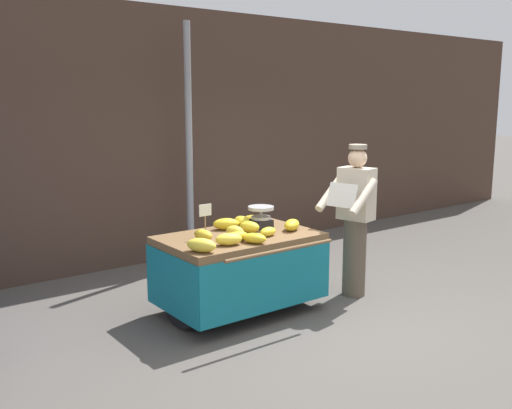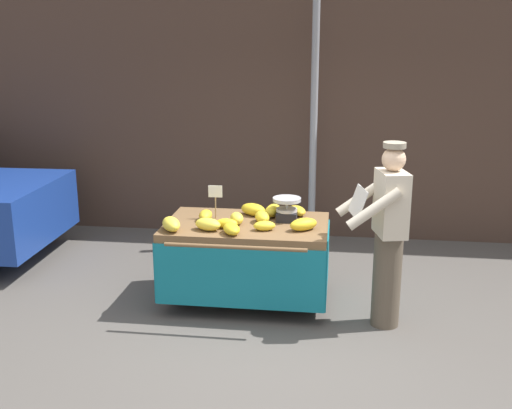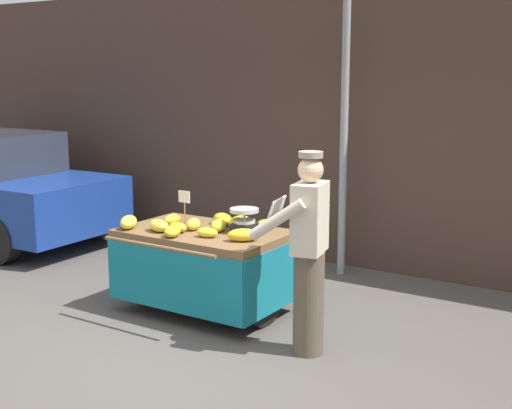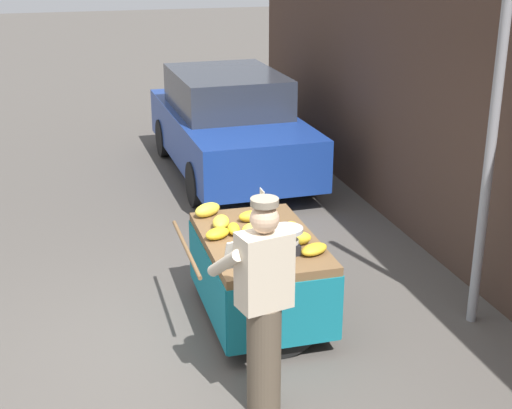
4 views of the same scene
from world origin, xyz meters
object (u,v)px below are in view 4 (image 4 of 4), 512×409
object	(u,v)px
banana_bunch_4	(221,222)
price_sign	(262,199)
banana_bunch_3	(314,249)
banana_bunch_9	(207,210)
banana_bunch_6	(234,229)
banana_bunch_8	(267,238)
banana_bunch_11	(217,233)
vendor_person	(263,306)
weighing_scale	(287,240)
banana_bunch_1	(296,238)
street_pole	(490,158)
banana_bunch_5	(252,229)
banana_bunch_10	(242,244)
parked_car	(229,124)
banana_bunch_7	(251,216)
banana_bunch_2	(259,259)
banana_bunch_0	(290,230)
banana_cart	(260,261)

from	to	relation	value
banana_bunch_4	price_sign	bearing A→B (deg)	91.01
banana_bunch_3	banana_bunch_9	bearing A→B (deg)	-148.41
price_sign	banana_bunch_3	world-z (taller)	price_sign
banana_bunch_6	banana_bunch_8	world-z (taller)	banana_bunch_8
banana_bunch_4	banana_bunch_9	world-z (taller)	banana_bunch_9
banana_bunch_11	vendor_person	world-z (taller)	vendor_person
price_sign	vendor_person	world-z (taller)	vendor_person
weighing_scale	banana_bunch_4	world-z (taller)	weighing_scale
banana_bunch_9	banana_bunch_1	bearing A→B (deg)	34.37
price_sign	street_pole	bearing A→B (deg)	63.75
banana_bunch_5	banana_bunch_9	distance (m)	0.65
banana_bunch_10	parked_car	distance (m)	4.76
banana_bunch_5	banana_bunch_7	xyz separation A→B (m)	(-0.33, 0.08, -0.00)
banana_bunch_3	banana_bunch_4	bearing A→B (deg)	-141.10
banana_bunch_1	banana_bunch_5	size ratio (longest dim) A/B	1.35
banana_bunch_6	banana_bunch_2	bearing A→B (deg)	3.16
street_pole	banana_bunch_4	world-z (taller)	street_pole
price_sign	banana_bunch_10	size ratio (longest dim) A/B	1.63
weighing_scale	price_sign	bearing A→B (deg)	-178.71
banana_bunch_4	parked_car	bearing A→B (deg)	165.60
banana_bunch_1	banana_bunch_6	xyz separation A→B (m)	(-0.39, -0.47, -0.01)
banana_bunch_7	banana_bunch_4	bearing A→B (deg)	-73.90
banana_bunch_2	parked_car	xyz separation A→B (m)	(-5.02, 0.94, -0.14)
parked_car	banana_bunch_5	bearing A→B (deg)	-10.70
banana_bunch_10	banana_bunch_3	bearing A→B (deg)	65.06
banana_bunch_9	banana_bunch_7	bearing A→B (deg)	56.18
banana_bunch_6	parked_car	distance (m)	4.41
banana_bunch_2	vendor_person	xyz separation A→B (m)	(0.77, -0.19, -0.01)
banana_bunch_7	banana_bunch_10	world-z (taller)	banana_bunch_7
banana_bunch_7	banana_bunch_3	bearing A→B (deg)	20.20
weighing_scale	banana_bunch_1	xyz separation A→B (m)	(-0.15, 0.14, -0.06)
price_sign	parked_car	size ratio (longest dim) A/B	0.09
weighing_scale	vendor_person	bearing A→B (deg)	-26.93
banana_bunch_5	parked_car	size ratio (longest dim) A/B	0.05
banana_bunch_8	banana_bunch_7	bearing A→B (deg)	179.87
banana_bunch_11	weighing_scale	bearing A→B (deg)	47.44
street_pole	banana_bunch_2	world-z (taller)	street_pole
banana_bunch_0	banana_bunch_10	world-z (taller)	banana_bunch_0
street_pole	vendor_person	world-z (taller)	street_pole
banana_bunch_9	vendor_person	xyz separation A→B (m)	(2.00, -0.01, -0.02)
vendor_person	price_sign	bearing A→B (deg)	164.34
banana_bunch_2	banana_bunch_3	xyz separation A→B (m)	(-0.10, 0.52, -0.01)
price_sign	banana_bunch_4	distance (m)	0.45
banana_bunch_5	banana_bunch_9	bearing A→B (deg)	-153.07
banana_cart	banana_bunch_10	bearing A→B (deg)	-46.87
banana_bunch_5	price_sign	bearing A→B (deg)	145.33
weighing_scale	banana_bunch_4	size ratio (longest dim) A/B	1.07
banana_cart	banana_bunch_4	distance (m)	0.52
banana_bunch_6	banana_bunch_10	world-z (taller)	banana_bunch_6
banana_cart	banana_bunch_0	size ratio (longest dim) A/B	5.71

